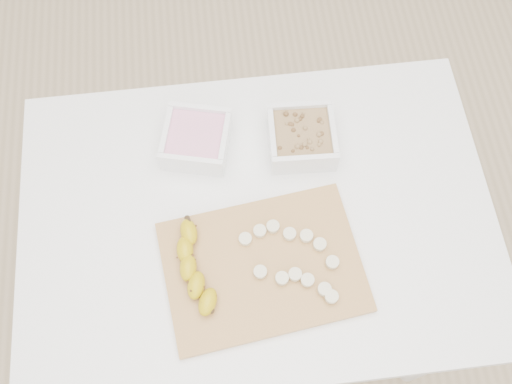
{
  "coord_description": "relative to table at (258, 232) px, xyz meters",
  "views": [
    {
      "loc": [
        -0.05,
        -0.43,
        1.87
      ],
      "look_at": [
        0.0,
        0.03,
        0.81
      ],
      "focal_mm": 40.0,
      "sensor_mm": 36.0,
      "label": 1
    }
  ],
  "objects": [
    {
      "name": "bowl_yogurt",
      "position": [
        -0.11,
        0.18,
        0.13
      ],
      "size": [
        0.17,
        0.17,
        0.06
      ],
      "color": "white",
      "rests_on": "table"
    },
    {
      "name": "bowl_granola",
      "position": [
        0.11,
        0.16,
        0.13
      ],
      "size": [
        0.15,
        0.15,
        0.07
      ],
      "color": "white",
      "rests_on": "table"
    },
    {
      "name": "banana",
      "position": [
        -0.14,
        -0.11,
        0.13
      ],
      "size": [
        0.06,
        0.2,
        0.03
      ],
      "primitive_type": null,
      "rotation": [
        0.0,
        0.0,
        -0.02
      ],
      "color": "#BC9F0B",
      "rests_on": "cutting_board"
    },
    {
      "name": "banana_slices",
      "position": [
        0.06,
        -0.11,
        0.12
      ],
      "size": [
        0.19,
        0.18,
        0.02
      ],
      "color": "beige",
      "rests_on": "cutting_board"
    },
    {
      "name": "ground",
      "position": [
        0.0,
        0.0,
        -0.65
      ],
      "size": [
        3.5,
        3.5,
        0.0
      ],
      "primitive_type": "plane",
      "color": "#C6AD89",
      "rests_on": "ground"
    },
    {
      "name": "table",
      "position": [
        0.0,
        0.0,
        0.0
      ],
      "size": [
        1.0,
        0.7,
        0.75
      ],
      "color": "white",
      "rests_on": "ground"
    },
    {
      "name": "cutting_board",
      "position": [
        -0.0,
        -0.11,
        0.1
      ],
      "size": [
        0.42,
        0.32,
        0.01
      ],
      "primitive_type": "cube",
      "rotation": [
        0.0,
        0.0,
        0.12
      ],
      "color": "tan",
      "rests_on": "table"
    }
  ]
}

